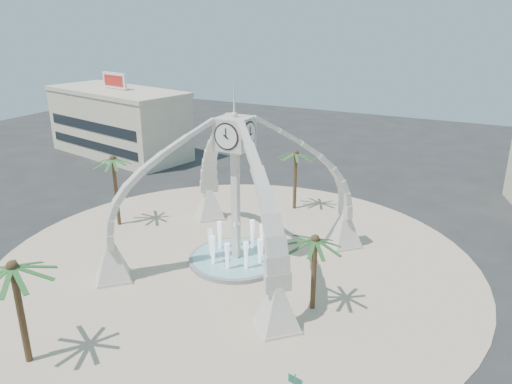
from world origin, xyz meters
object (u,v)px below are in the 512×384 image
at_px(fountain, 236,258).
at_px(palm_west, 113,160).
at_px(palm_south, 12,268).
at_px(palm_north, 296,154).
at_px(clock_tower, 235,189).
at_px(palm_east, 315,240).

distance_m(fountain, palm_west, 15.59).
height_order(palm_west, palm_south, palm_west).
bearing_deg(palm_south, palm_west, 116.93).
xyz_separation_m(palm_north, palm_south, (-4.39, -30.29, 0.22)).
xyz_separation_m(clock_tower, palm_west, (-14.13, 1.47, 0.23)).
distance_m(palm_east, palm_south, 18.57).
relative_size(fountain, palm_north, 1.16).
bearing_deg(clock_tower, palm_east, -24.37).
bearing_deg(palm_north, palm_east, -63.12).
height_order(palm_east, palm_west, palm_west).
bearing_deg(clock_tower, palm_south, -105.87).
relative_size(clock_tower, palm_west, 2.37).
bearing_deg(palm_south, clock_tower, 74.13).
distance_m(clock_tower, palm_south, 17.56).
distance_m(clock_tower, palm_east, 9.16).
relative_size(palm_west, palm_north, 1.10).
height_order(fountain, palm_east, palm_east).
bearing_deg(palm_east, fountain, 155.63).
relative_size(clock_tower, palm_north, 2.59).
xyz_separation_m(fountain, palm_east, (8.27, -3.75, 5.05)).
bearing_deg(palm_east, palm_north, 116.88).
relative_size(clock_tower, palm_east, 2.92).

